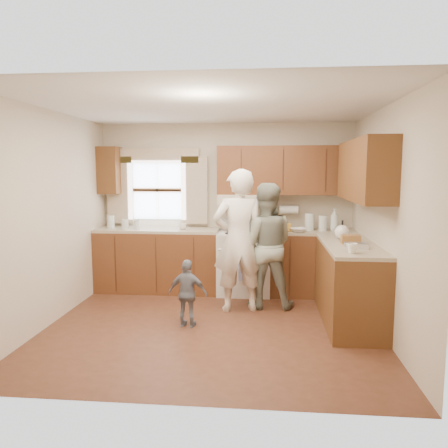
# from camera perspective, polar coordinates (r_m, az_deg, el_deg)

# --- Properties ---
(room) EXTENTS (3.80, 3.80, 3.80)m
(room) POSITION_cam_1_polar(r_m,az_deg,el_deg) (4.93, -1.59, 0.60)
(room) COLOR #462615
(room) RESTS_ON ground
(kitchen_fixtures) EXTENTS (3.80, 2.25, 2.15)m
(kitchen_fixtures) POSITION_cam_1_polar(r_m,az_deg,el_deg) (6.02, 5.48, -2.22)
(kitchen_fixtures) COLOR #411E0D
(kitchen_fixtures) RESTS_ON ground
(stove) EXTENTS (0.76, 0.67, 1.07)m
(stove) POSITION_cam_1_polar(r_m,az_deg,el_deg) (6.45, 2.65, -4.93)
(stove) COLOR silver
(stove) RESTS_ON ground
(woman_left) EXTENTS (0.75, 0.58, 1.82)m
(woman_left) POSITION_cam_1_polar(r_m,az_deg,el_deg) (5.57, 1.93, -2.20)
(woman_left) COLOR white
(woman_left) RESTS_ON ground
(woman_right) EXTENTS (0.80, 0.62, 1.64)m
(woman_right) POSITION_cam_1_polar(r_m,az_deg,el_deg) (5.75, 5.35, -2.83)
(woman_right) COLOR #233828
(woman_right) RESTS_ON ground
(child) EXTENTS (0.49, 0.26, 0.79)m
(child) POSITION_cam_1_polar(r_m,az_deg,el_deg) (5.10, -4.75, -9.03)
(child) COLOR slate
(child) RESTS_ON ground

